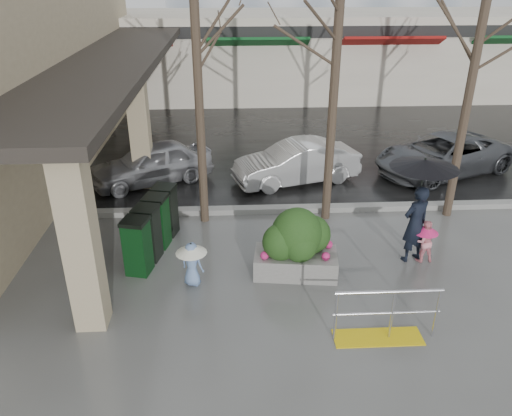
{
  "coord_description": "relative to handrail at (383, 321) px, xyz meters",
  "views": [
    {
      "loc": [
        -1.25,
        -8.14,
        6.04
      ],
      "look_at": [
        -0.76,
        1.59,
        1.3
      ],
      "focal_mm": 35.0,
      "sensor_mm": 36.0,
      "label": 1
    }
  ],
  "objects": [
    {
      "name": "ground",
      "position": [
        -1.36,
        1.2,
        -0.38
      ],
      "size": [
        120.0,
        120.0,
        0.0
      ],
      "primitive_type": "plane",
      "color": "#51514F",
      "rests_on": "ground"
    },
    {
      "name": "street_asphalt",
      "position": [
        -1.36,
        23.2,
        -0.37
      ],
      "size": [
        120.0,
        36.0,
        0.01
      ],
      "primitive_type": "cube",
      "color": "black",
      "rests_on": "ground"
    },
    {
      "name": "curb",
      "position": [
        -1.36,
        5.2,
        -0.3
      ],
      "size": [
        120.0,
        0.3,
        0.15
      ],
      "primitive_type": "cube",
      "color": "gray",
      "rests_on": "ground"
    },
    {
      "name": "canopy_slab",
      "position": [
        -6.16,
        9.2,
        3.25
      ],
      "size": [
        2.8,
        18.0,
        0.25
      ],
      "primitive_type": "cube",
      "color": "#2D2823",
      "rests_on": "pillar_front"
    },
    {
      "name": "pillar_front",
      "position": [
        -5.26,
        0.7,
        1.37
      ],
      "size": [
        0.55,
        0.55,
        3.5
      ],
      "primitive_type": "cube",
      "color": "tan",
      "rests_on": "ground"
    },
    {
      "name": "pillar_back",
      "position": [
        -5.26,
        7.2,
        1.37
      ],
      "size": [
        0.55,
        0.55,
        3.5
      ],
      "primitive_type": "cube",
      "color": "tan",
      "rests_on": "ground"
    },
    {
      "name": "storefront_row",
      "position": [
        0.64,
        19.17,
        1.64
      ],
      "size": [
        34.0,
        6.74,
        4.0
      ],
      "color": "beige",
      "rests_on": "ground"
    },
    {
      "name": "handrail",
      "position": [
        0.0,
        0.0,
        0.0
      ],
      "size": [
        1.9,
        0.5,
        1.03
      ],
      "color": "yellow",
      "rests_on": "ground"
    },
    {
      "name": "tree_west",
      "position": [
        -3.36,
        4.8,
        4.71
      ],
      "size": [
        3.2,
        3.2,
        6.8
      ],
      "color": "#382B21",
      "rests_on": "ground"
    },
    {
      "name": "tree_midwest",
      "position": [
        -0.16,
        4.8,
        4.86
      ],
      "size": [
        3.2,
        3.2,
        7.0
      ],
      "color": "#382B21",
      "rests_on": "ground"
    },
    {
      "name": "tree_mideast",
      "position": [
        3.14,
        4.8,
        4.48
      ],
      "size": [
        3.2,
        3.2,
        6.5
      ],
      "color": "#382B21",
      "rests_on": "ground"
    },
    {
      "name": "woman",
      "position": [
        1.4,
        2.62,
        1.12
      ],
      "size": [
        1.44,
        1.44,
        2.46
      ],
      "rotation": [
        0.0,
        0.0,
        3.53
      ],
      "color": "black",
      "rests_on": "ground"
    },
    {
      "name": "child_pink",
      "position": [
        1.64,
        2.56,
        0.2
      ],
      "size": [
        0.56,
        0.56,
        1.0
      ],
      "rotation": [
        0.0,
        0.0,
        3.18
      ],
      "color": "pink",
      "rests_on": "ground"
    },
    {
      "name": "child_blue",
      "position": [
        -3.49,
        1.88,
        0.24
      ],
      "size": [
        0.65,
        0.65,
        0.99
      ],
      "rotation": [
        0.0,
        0.0,
        2.71
      ],
      "color": "#6D8EC3",
      "rests_on": "ground"
    },
    {
      "name": "planter",
      "position": [
        -1.28,
        2.19,
        0.36
      ],
      "size": [
        1.86,
        1.1,
        1.54
      ],
      "rotation": [
        0.0,
        0.0,
        -0.12
      ],
      "color": "gray",
      "rests_on": "ground"
    },
    {
      "name": "news_boxes",
      "position": [
        -4.48,
        3.27,
        0.27
      ],
      "size": [
        1.03,
        2.35,
        1.28
      ],
      "rotation": [
        0.0,
        0.0,
        -0.23
      ],
      "color": "#0C3815",
      "rests_on": "ground"
    },
    {
      "name": "car_a",
      "position": [
        -5.08,
        7.46,
        0.25
      ],
      "size": [
        3.98,
        2.96,
        1.26
      ],
      "primitive_type": "imported",
      "rotation": [
        0.0,
        0.0,
        -1.12
      ],
      "color": "#A5A5AA",
      "rests_on": "ground"
    },
    {
      "name": "car_b",
      "position": [
        -0.65,
        7.27,
        0.25
      ],
      "size": [
        4.05,
        2.39,
        1.26
      ],
      "primitive_type": "imported",
      "rotation": [
        0.0,
        0.0,
        -1.27
      ],
      "color": "silver",
      "rests_on": "ground"
    },
    {
      "name": "car_c",
      "position": [
        4.12,
        7.77,
        0.25
      ],
      "size": [
        4.99,
        3.69,
        1.26
      ],
      "primitive_type": "imported",
      "rotation": [
        0.0,
        0.0,
        -1.17
      ],
      "color": "#55585D",
      "rests_on": "ground"
    }
  ]
}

